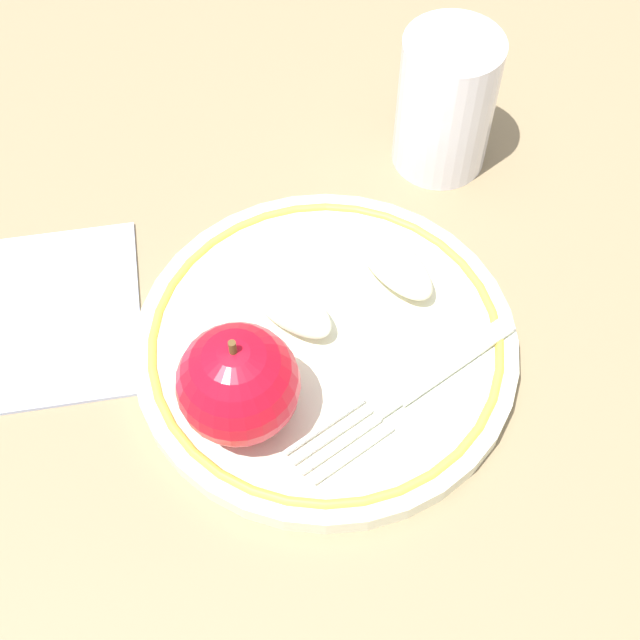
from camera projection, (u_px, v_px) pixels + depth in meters
name	position (u px, v px, depth m)	size (l,w,h in m)	color
ground_plane	(326.00, 352.00, 0.58)	(2.00, 2.00, 0.00)	#857051
plate	(320.00, 344.00, 0.57)	(0.25, 0.25, 0.02)	silver
apple_red_whole	(238.00, 384.00, 0.51)	(0.07, 0.07, 0.08)	red
apple_slice_front	(287.00, 303.00, 0.57)	(0.07, 0.03, 0.02)	#EDECCE
apple_slice_back	(394.00, 262.00, 0.58)	(0.07, 0.03, 0.02)	#F9E9C1
fork	(415.00, 388.00, 0.54)	(0.09, 0.16, 0.00)	silver
drinking_glass	(446.00, 103.00, 0.63)	(0.07, 0.07, 0.11)	silver
napkin_folded	(47.00, 314.00, 0.59)	(0.14, 0.12, 0.01)	#ADB7D7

